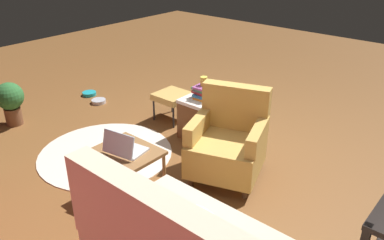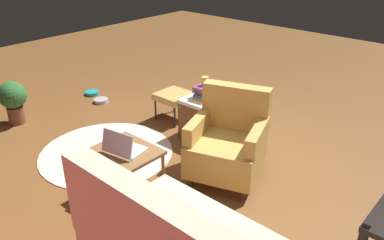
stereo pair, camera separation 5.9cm
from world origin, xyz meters
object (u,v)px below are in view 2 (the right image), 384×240
at_px(armchair, 228,142).
at_px(pet_bowl_steel, 101,101).
at_px(laptop, 123,147).
at_px(wicker_hamper, 205,118).
at_px(ottoman, 174,97).
at_px(pet_bowl_teal, 92,93).
at_px(tv_remote, 203,94).
at_px(potted_plant, 13,99).
at_px(laptop_desk, 127,155).
at_px(yellow_mug, 205,81).
at_px(book_stack_hamper, 205,93).

height_order(armchair, pet_bowl_steel, armchair).
xyz_separation_m(laptop, pet_bowl_steel, (1.99, -1.19, -0.50)).
bearing_deg(wicker_hamper, laptop, 99.51).
distance_m(wicker_hamper, ottoman, 0.61).
distance_m(wicker_hamper, pet_bowl_teal, 2.11).
distance_m(laptop, tv_remote, 1.49).
bearing_deg(pet_bowl_teal, laptop, 151.21).
bearing_deg(tv_remote, potted_plant, 44.92).
relative_size(laptop_desk, pet_bowl_steel, 2.80).
xyz_separation_m(wicker_hamper, potted_plant, (2.01, 1.29, 0.09)).
xyz_separation_m(armchair, pet_bowl_teal, (2.78, -0.37, -0.34)).
xyz_separation_m(pet_bowl_steel, pet_bowl_teal, (0.34, -0.09, 0.00)).
xyz_separation_m(laptop, pet_bowl_teal, (2.33, -1.28, -0.50)).
xyz_separation_m(wicker_hamper, pet_bowl_steel, (1.76, 0.19, -0.22)).
relative_size(laptop_desk, ottoman, 1.40).
distance_m(ottoman, pet_bowl_teal, 1.55).
bearing_deg(laptop_desk, potted_plant, -1.13).
height_order(laptop_desk, yellow_mug, yellow_mug).
distance_m(armchair, book_stack_hamper, 0.85).
xyz_separation_m(laptop_desk, wicker_hamper, (0.22, -1.33, -0.18)).
distance_m(ottoman, pet_bowl_steel, 1.23).
xyz_separation_m(pet_bowl_steel, potted_plant, (0.26, 1.10, 0.31)).
distance_m(yellow_mug, potted_plant, 2.41).
bearing_deg(book_stack_hamper, laptop_desk, 99.48).
xyz_separation_m(armchair, wicker_hamper, (0.68, -0.47, -0.12)).
distance_m(armchair, wicker_hamper, 0.84).
relative_size(pet_bowl_steel, pet_bowl_teal, 1.00).
xyz_separation_m(book_stack_hamper, yellow_mug, (0.03, -0.02, 0.13)).
xyz_separation_m(laptop_desk, laptop, (-0.01, 0.04, 0.11)).
xyz_separation_m(laptop_desk, book_stack_hamper, (0.22, -1.34, 0.13)).
bearing_deg(yellow_mug, potted_plant, 33.57).
xyz_separation_m(armchair, ottoman, (1.28, -0.57, -0.05)).
bearing_deg(wicker_hamper, tv_remote, -38.66).
bearing_deg(pet_bowl_steel, tv_remote, -170.87).
distance_m(laptop, yellow_mug, 1.43).
height_order(laptop_desk, laptop, laptop).
bearing_deg(tv_remote, laptop_desk, 112.17).
bearing_deg(pet_bowl_steel, yellow_mug, -172.98).
bearing_deg(yellow_mug, wicker_hamper, 133.65).
relative_size(yellow_mug, tv_remote, 0.62).
height_order(book_stack_hamper, yellow_mug, yellow_mug).
distance_m(book_stack_hamper, yellow_mug, 0.13).
height_order(laptop, yellow_mug, yellow_mug).
height_order(laptop_desk, book_stack_hamper, book_stack_hamper).
height_order(pet_bowl_steel, potted_plant, potted_plant).
distance_m(wicker_hamper, potted_plant, 2.39).
xyz_separation_m(laptop_desk, pet_bowl_teal, (2.32, -1.24, -0.40)).
relative_size(armchair, laptop, 2.44).
relative_size(yellow_mug, pet_bowl_steel, 0.50).
bearing_deg(tv_remote, pet_bowl_steel, 18.41).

